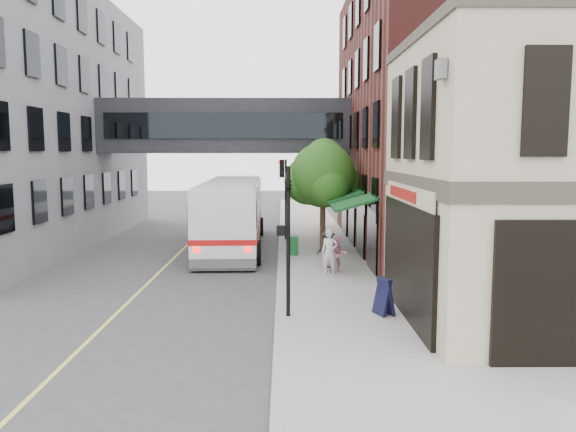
{
  "coord_description": "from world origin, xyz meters",
  "views": [
    {
      "loc": [
        0.25,
        -14.45,
        5.05
      ],
      "look_at": [
        0.42,
        5.2,
        2.82
      ],
      "focal_mm": 35.0,
      "sensor_mm": 36.0,
      "label": 1
    }
  ],
  "objects_px": {
    "pedestrian_b": "(338,254)",
    "sandwich_board": "(384,296)",
    "pedestrian_c": "(328,249)",
    "pedestrian_a": "(330,252)",
    "newspaper_box": "(293,245)",
    "bus": "(232,211)"
  },
  "relations": [
    {
      "from": "pedestrian_b",
      "to": "sandwich_board",
      "type": "height_order",
      "value": "pedestrian_b"
    },
    {
      "from": "pedestrian_c",
      "to": "sandwich_board",
      "type": "xyz_separation_m",
      "value": [
        1.13,
        -6.96,
        -0.26
      ]
    },
    {
      "from": "pedestrian_a",
      "to": "newspaper_box",
      "type": "bearing_deg",
      "value": 112.85
    },
    {
      "from": "bus",
      "to": "pedestrian_a",
      "type": "height_order",
      "value": "bus"
    },
    {
      "from": "pedestrian_b",
      "to": "newspaper_box",
      "type": "relative_size",
      "value": 1.64
    },
    {
      "from": "pedestrian_a",
      "to": "pedestrian_c",
      "type": "relative_size",
      "value": 1.1
    },
    {
      "from": "bus",
      "to": "pedestrian_a",
      "type": "relative_size",
      "value": 7.17
    },
    {
      "from": "bus",
      "to": "sandwich_board",
      "type": "height_order",
      "value": "bus"
    },
    {
      "from": "pedestrian_c",
      "to": "sandwich_board",
      "type": "height_order",
      "value": "pedestrian_c"
    },
    {
      "from": "pedestrian_c",
      "to": "pedestrian_b",
      "type": "bearing_deg",
      "value": -37.09
    },
    {
      "from": "pedestrian_c",
      "to": "sandwich_board",
      "type": "relative_size",
      "value": 1.45
    },
    {
      "from": "bus",
      "to": "pedestrian_c",
      "type": "bearing_deg",
      "value": -52.77
    },
    {
      "from": "pedestrian_a",
      "to": "pedestrian_b",
      "type": "xyz_separation_m",
      "value": [
        0.37,
        0.28,
        -0.16
      ]
    },
    {
      "from": "pedestrian_b",
      "to": "newspaper_box",
      "type": "xyz_separation_m",
      "value": [
        -1.75,
        4.02,
        -0.29
      ]
    },
    {
      "from": "bus",
      "to": "sandwich_board",
      "type": "relative_size",
      "value": 11.42
    },
    {
      "from": "sandwich_board",
      "to": "newspaper_box",
      "type": "bearing_deg",
      "value": 81.77
    },
    {
      "from": "pedestrian_a",
      "to": "pedestrian_c",
      "type": "distance_m",
      "value": 1.23
    },
    {
      "from": "pedestrian_c",
      "to": "newspaper_box",
      "type": "relative_size",
      "value": 1.81
    },
    {
      "from": "pedestrian_a",
      "to": "newspaper_box",
      "type": "distance_m",
      "value": 4.54
    },
    {
      "from": "pedestrian_c",
      "to": "newspaper_box",
      "type": "xyz_separation_m",
      "value": [
        -1.43,
        3.07,
        -0.37
      ]
    },
    {
      "from": "pedestrian_c",
      "to": "newspaper_box",
      "type": "bearing_deg",
      "value": 148.91
    },
    {
      "from": "pedestrian_a",
      "to": "pedestrian_b",
      "type": "height_order",
      "value": "pedestrian_a"
    }
  ]
}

